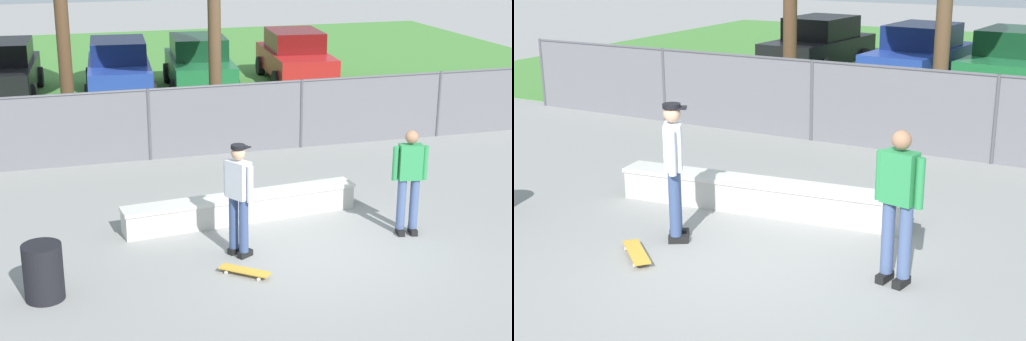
{
  "view_description": "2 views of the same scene",
  "coord_description": "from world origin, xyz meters",
  "views": [
    {
      "loc": [
        -4.09,
        -11.01,
        5.16
      ],
      "look_at": [
        -0.44,
        1.69,
        0.84
      ],
      "focal_mm": 54.72,
      "sensor_mm": 36.0,
      "label": 1
    },
    {
      "loc": [
        4.12,
        -7.42,
        3.77
      ],
      "look_at": [
        -0.28,
        0.96,
        0.84
      ],
      "focal_mm": 51.72,
      "sensor_mm": 36.0,
      "label": 2
    }
  ],
  "objects": [
    {
      "name": "chainlink_fence",
      "position": [
        -0.0,
        5.57,
        0.88
      ],
      "size": [
        17.75,
        0.07,
        1.61
      ],
      "color": "#4C4C51",
      "rests_on": "ground"
    },
    {
      "name": "trash_bin",
      "position": [
        -4.21,
        -0.63,
        0.41
      ],
      "size": [
        0.56,
        0.56,
        0.83
      ],
      "primitive_type": "cylinder",
      "color": "black",
      "rests_on": "ground"
    },
    {
      "name": "car_blue",
      "position": [
        -1.64,
        12.44,
        0.84
      ],
      "size": [
        2.3,
        4.35,
        1.66
      ],
      "color": "#233D9E",
      "rests_on": "ground"
    },
    {
      "name": "car_red",
      "position": [
        4.09,
        12.85,
        0.84
      ],
      "size": [
        2.3,
        4.35,
        1.66
      ],
      "color": "#B21E1E",
      "rests_on": "ground"
    },
    {
      "name": "skateboard",
      "position": [
        -1.3,
        -0.68,
        0.07
      ],
      "size": [
        0.74,
        0.68,
        0.09
      ],
      "color": "gold",
      "rests_on": "ground"
    },
    {
      "name": "car_green",
      "position": [
        0.83,
        12.46,
        0.84
      ],
      "size": [
        2.3,
        4.35,
        1.66
      ],
      "color": "#1E6638",
      "rests_on": "ground"
    },
    {
      "name": "concrete_ledge",
      "position": [
        -0.76,
        1.5,
        0.24
      ],
      "size": [
        4.33,
        0.92,
        0.48
      ],
      "color": "#B7B5AD",
      "rests_on": "ground"
    },
    {
      "name": "car_black",
      "position": [
        -4.96,
        13.1,
        0.84
      ],
      "size": [
        2.3,
        4.35,
        1.66
      ],
      "color": "black",
      "rests_on": "ground"
    },
    {
      "name": "grass_strip",
      "position": [
        0.0,
        15.87,
        0.01
      ],
      "size": [
        29.68,
        20.0,
        0.02
      ],
      "primitive_type": "cube",
      "color": "#478438",
      "rests_on": "ground"
    },
    {
      "name": "bystander",
      "position": [
        1.78,
        0.14,
        1.01
      ],
      "size": [
        0.59,
        0.33,
        1.82
      ],
      "color": "black",
      "rests_on": "ground"
    },
    {
      "name": "ground_plane",
      "position": [
        0.0,
        0.0,
        0.0
      ],
      "size": [
        80.0,
        80.0,
        0.0
      ],
      "primitive_type": "plane",
      "color": "gray"
    },
    {
      "name": "skateboarder",
      "position": [
        -1.2,
        0.05,
        1.03
      ],
      "size": [
        0.41,
        0.53,
        1.84
      ],
      "color": "black",
      "rests_on": "ground"
    }
  ]
}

